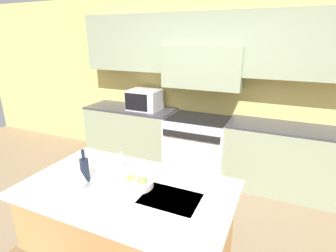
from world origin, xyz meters
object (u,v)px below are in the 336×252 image
object	(u,v)px
microwave	(144,100)
fruit_bowl	(137,182)
wine_glass_near	(81,178)
wine_glass_far	(121,157)
range_stove	(197,146)
wine_bottle	(85,169)

from	to	relation	value
microwave	fruit_bowl	xyz separation A→B (m)	(1.04, -2.02, -0.17)
wine_glass_near	wine_glass_far	distance (m)	0.45
range_stove	wine_glass_far	bearing A→B (deg)	-95.22
microwave	wine_glass_near	bearing A→B (deg)	-73.08
range_stove	fruit_bowl	xyz separation A→B (m)	(0.12, -2.00, 0.48)
microwave	range_stove	bearing A→B (deg)	-1.16
range_stove	wine_bottle	bearing A→B (deg)	-98.94
wine_bottle	wine_glass_near	size ratio (longest dim) A/B	1.57
wine_glass_near	range_stove	bearing A→B (deg)	84.02
wine_bottle	microwave	bearing A→B (deg)	105.66
range_stove	fruit_bowl	size ratio (longest dim) A/B	3.28
range_stove	microwave	distance (m)	1.13
wine_bottle	wine_glass_near	xyz separation A→B (m)	(0.10, -0.15, 0.02)
wine_glass_near	fruit_bowl	world-z (taller)	wine_glass_near
range_stove	microwave	world-z (taller)	microwave
wine_bottle	range_stove	bearing A→B (deg)	81.06
wine_glass_far	fruit_bowl	bearing A→B (deg)	-35.24
wine_glass_far	range_stove	bearing A→B (deg)	84.78
microwave	wine_glass_far	size ratio (longest dim) A/B	2.81
range_stove	wine_glass_near	world-z (taller)	wine_glass_near
range_stove	microwave	size ratio (longest dim) A/B	1.81
wine_glass_far	fruit_bowl	distance (m)	0.35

